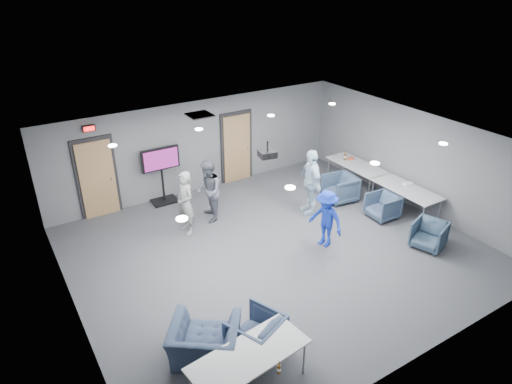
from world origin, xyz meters
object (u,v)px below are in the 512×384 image
chair_right_b (383,206)px  projector (267,154)px  person_a (185,203)px  chair_right_c (429,235)px  table_right_a (357,166)px  chair_front_a (256,335)px  tv_stand (162,172)px  person_b (208,191)px  bottle_front (279,369)px  person_c (311,182)px  bottle_right (345,157)px  chair_right_a (340,188)px  chair_front_b (205,342)px  table_front_left (249,356)px  table_right_b (406,190)px  person_d (326,219)px

chair_right_b → projector: size_ratio=1.82×
person_a → chair_right_c: (4.61, -3.69, -0.49)m
person_a → table_right_a: (5.42, -0.31, -0.13)m
chair_front_a → tv_stand: bearing=-119.1°
person_b → chair_right_c: person_b is taller
person_a → bottle_front: person_a is taller
chair_right_c → table_right_a: table_right_a is taller
person_c → bottle_right: person_c is taller
chair_right_c → person_c: bearing=-174.0°
table_right_a → projector: projector is taller
chair_right_a → chair_front_b: bearing=-53.9°
table_right_a → table_front_left: same height
chair_right_a → chair_right_b: bearing=19.4°
table_right_b → tv_stand: size_ratio=1.17×
table_right_b → person_b: bearing=62.3°
chair_front_b → table_right_a: size_ratio=0.59×
person_b → bottle_front: bearing=-0.1°
chair_front_a → tv_stand: size_ratio=0.52×
person_d → bottle_right: size_ratio=5.07×
tv_stand → person_a: bearing=-93.5°
tv_stand → table_right_a: bearing=-21.8°
chair_right_a → tv_stand: size_ratio=0.51×
person_b → tv_stand: bearing=-141.5°
chair_front_b → table_front_left: size_ratio=0.57×
person_d → bottle_right: bearing=118.5°
chair_front_b → tv_stand: tv_stand is taller
person_c → chair_right_a: bearing=107.8°
chair_right_c → table_right_a: bearing=147.2°
chair_right_c → table_right_a: 3.50m
table_right_a → table_right_b: size_ratio=1.01×
person_a → chair_front_a: (-0.65, -4.32, -0.43)m
table_right_b → bottle_right: bottle_right is taller
chair_right_a → tv_stand: 5.04m
person_a → bottle_front: size_ratio=7.10×
projector → person_b: bearing=116.4°
tv_stand → table_front_left: bearing=-100.5°
chair_right_c → table_front_left: 5.89m
person_a → person_d: bearing=42.3°
projector → person_a: bearing=138.3°
chair_front_a → bottle_front: bottle_front is taller
table_front_left → bottle_right: bottle_right is taller
chair_right_a → table_right_a: bearing=120.2°
chair_front_b → projector: 4.18m
chair_right_a → chair_front_a: bearing=-47.7°
chair_right_a → projector: projector is taller
chair_front_b → bottle_front: 1.60m
person_d → projector: 2.20m
person_a → chair_right_a: person_a is taller
person_d → person_b: bearing=-157.5°
bottle_front → projector: bearing=59.2°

